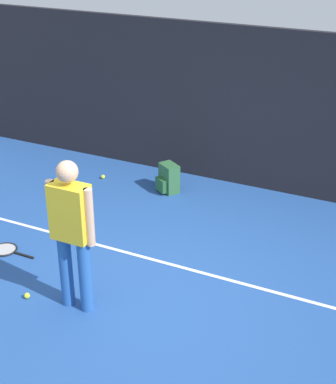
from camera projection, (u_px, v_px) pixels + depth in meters
The scene contains 8 objects.
ground_plane at pixel (153, 284), 6.61m from camera, with size 12.00×12.00×0.00m, color #234C93.
back_fence at pixel (245, 109), 8.49m from camera, with size 10.00×0.10×2.40m, color black.
court_line at pixel (170, 264), 6.98m from camera, with size 9.00×0.05×0.00m, color white.
tennis_player at pixel (72, 228), 5.83m from camera, with size 0.53×0.22×1.70m.
tennis_racket at pixel (6, 250), 7.24m from camera, with size 0.61×0.32×0.03m.
backpack at pixel (168, 179), 8.66m from camera, with size 0.37×0.38×0.44m.
tennis_ball_near_player at pixel (27, 296), 6.36m from camera, with size 0.07×0.07×0.07m, color #CCE033.
tennis_ball_by_fence at pixel (103, 177), 9.14m from camera, with size 0.07×0.07×0.07m, color #CCE033.
Camera 1 is at (2.52, -4.83, 3.88)m, focal length 54.23 mm.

